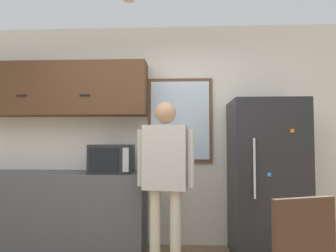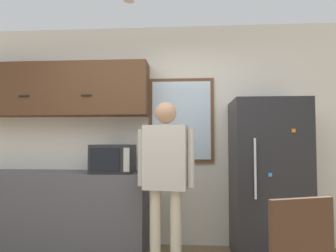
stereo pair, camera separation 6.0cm
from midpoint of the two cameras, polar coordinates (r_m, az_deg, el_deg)
The scene contains 8 objects.
back_wall at distance 3.75m, azimuth -3.28°, elevation -1.50°, with size 6.00×0.06×2.70m.
counter at distance 3.84m, azimuth -21.53°, elevation -14.88°, with size 2.14×0.55×0.90m.
upper_cabinets at distance 3.90m, azimuth -20.44°, elevation 6.52°, with size 2.14×0.34×0.64m.
microwave at distance 3.48m, azimuth -11.13°, elevation -6.13°, with size 0.46×0.40×0.32m.
person at distance 3.03m, azimuth -1.09°, elevation -7.65°, with size 0.58×0.28×1.65m.
refrigerator at distance 3.50m, azimuth 17.78°, elevation -9.40°, with size 0.77×0.69×1.71m.
window at distance 3.70m, azimuth 1.82°, elevation 1.09°, with size 0.80×0.05×1.04m.
ceiling_light at distance 3.29m, azimuth -8.00°, elevation 22.71°, with size 0.11×0.11×0.01m.
Camera 1 is at (0.36, -1.83, 1.26)m, focal length 32.00 mm.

